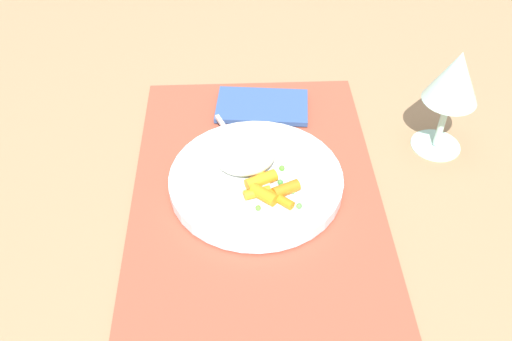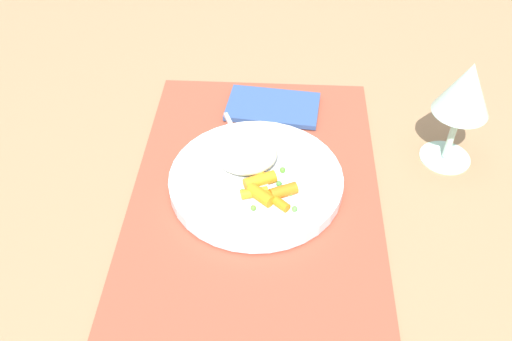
{
  "view_description": "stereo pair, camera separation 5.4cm",
  "coord_description": "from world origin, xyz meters",
  "px_view_note": "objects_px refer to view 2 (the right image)",
  "views": [
    {
      "loc": [
        0.54,
        -0.02,
        0.56
      ],
      "look_at": [
        0.0,
        0.0,
        0.03
      ],
      "focal_mm": 38.8,
      "sensor_mm": 36.0,
      "label": 1
    },
    {
      "loc": [
        0.54,
        0.03,
        0.56
      ],
      "look_at": [
        0.0,
        0.0,
        0.03
      ],
      "focal_mm": 38.8,
      "sensor_mm": 36.0,
      "label": 2
    }
  ],
  "objects_px": {
    "fork": "(251,163)",
    "napkin": "(273,106)",
    "rice_mound": "(246,153)",
    "carrot_portion": "(265,187)",
    "wine_glass": "(465,92)",
    "plate": "(256,180)"
  },
  "relations": [
    {
      "from": "napkin",
      "to": "plate",
      "type": "bearing_deg",
      "value": -5.7
    },
    {
      "from": "rice_mound",
      "to": "napkin",
      "type": "relative_size",
      "value": 0.59
    },
    {
      "from": "rice_mound",
      "to": "fork",
      "type": "height_order",
      "value": "rice_mound"
    },
    {
      "from": "rice_mound",
      "to": "carrot_portion",
      "type": "xyz_separation_m",
      "value": [
        0.06,
        0.03,
        -0.01
      ]
    },
    {
      "from": "wine_glass",
      "to": "napkin",
      "type": "relative_size",
      "value": 1.12
    },
    {
      "from": "plate",
      "to": "napkin",
      "type": "relative_size",
      "value": 1.63
    },
    {
      "from": "rice_mound",
      "to": "wine_glass",
      "type": "height_order",
      "value": "wine_glass"
    },
    {
      "from": "plate",
      "to": "carrot_portion",
      "type": "height_order",
      "value": "carrot_portion"
    },
    {
      "from": "carrot_portion",
      "to": "wine_glass",
      "type": "distance_m",
      "value": 0.3
    },
    {
      "from": "plate",
      "to": "rice_mound",
      "type": "xyz_separation_m",
      "value": [
        -0.03,
        -0.02,
        0.03
      ]
    },
    {
      "from": "fork",
      "to": "napkin",
      "type": "relative_size",
      "value": 1.25
    },
    {
      "from": "carrot_portion",
      "to": "wine_glass",
      "type": "xyz_separation_m",
      "value": [
        -0.11,
        0.27,
        0.09
      ]
    },
    {
      "from": "fork",
      "to": "wine_glass",
      "type": "xyz_separation_m",
      "value": [
        -0.06,
        0.29,
        0.09
      ]
    },
    {
      "from": "fork",
      "to": "rice_mound",
      "type": "bearing_deg",
      "value": -133.45
    },
    {
      "from": "carrot_portion",
      "to": "napkin",
      "type": "xyz_separation_m",
      "value": [
        -0.21,
        0.0,
        -0.02
      ]
    },
    {
      "from": "napkin",
      "to": "wine_glass",
      "type": "bearing_deg",
      "value": 69.21
    },
    {
      "from": "plate",
      "to": "carrot_portion",
      "type": "distance_m",
      "value": 0.04
    },
    {
      "from": "wine_glass",
      "to": "rice_mound",
      "type": "bearing_deg",
      "value": -80.15
    },
    {
      "from": "carrot_portion",
      "to": "fork",
      "type": "height_order",
      "value": "carrot_portion"
    },
    {
      "from": "wine_glass",
      "to": "napkin",
      "type": "xyz_separation_m",
      "value": [
        -0.1,
        -0.26,
        -0.11
      ]
    },
    {
      "from": "carrot_portion",
      "to": "fork",
      "type": "bearing_deg",
      "value": -156.56
    },
    {
      "from": "carrot_portion",
      "to": "napkin",
      "type": "height_order",
      "value": "carrot_portion"
    }
  ]
}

